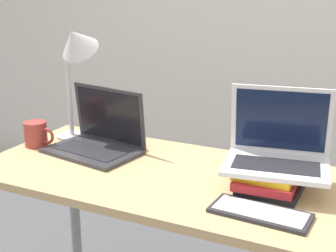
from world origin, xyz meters
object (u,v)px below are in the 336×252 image
(laptop_left, at_px, (98,139))
(laptop_on_books, at_px, (278,150))
(desk_lamp, at_px, (75,54))
(mug, at_px, (36,134))
(book_stack, at_px, (269,179))
(wireless_keyboard, at_px, (260,213))

(laptop_left, xyz_separation_m, laptop_on_books, (0.74, -0.02, 0.07))
(laptop_on_books, distance_m, desk_lamp, 0.92)
(laptop_left, xyz_separation_m, desk_lamp, (-0.14, 0.06, 0.34))
(mug, bearing_deg, laptop_left, 12.60)
(book_stack, relative_size, desk_lamp, 0.47)
(laptop_left, bearing_deg, desk_lamp, 155.58)
(laptop_on_books, xyz_separation_m, mug, (-1.01, -0.04, -0.07))
(wireless_keyboard, xyz_separation_m, desk_lamp, (-0.89, 0.32, 0.38))
(book_stack, relative_size, laptop_on_books, 0.66)
(laptop_on_books, bearing_deg, desk_lamp, 174.64)
(book_stack, relative_size, mug, 1.75)
(laptop_on_books, bearing_deg, book_stack, -103.50)
(laptop_left, distance_m, book_stack, 0.73)
(book_stack, xyz_separation_m, mug, (-1.00, 0.01, 0.02))
(laptop_left, relative_size, mug, 2.84)
(desk_lamp, bearing_deg, wireless_keyboard, -19.81)
(laptop_left, height_order, book_stack, laptop_left)
(laptop_left, relative_size, wireless_keyboard, 1.34)
(book_stack, bearing_deg, desk_lamp, 171.63)
(wireless_keyboard, bearing_deg, laptop_on_books, 92.79)
(mug, relative_size, desk_lamp, 0.27)
(wireless_keyboard, distance_m, mug, 1.05)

